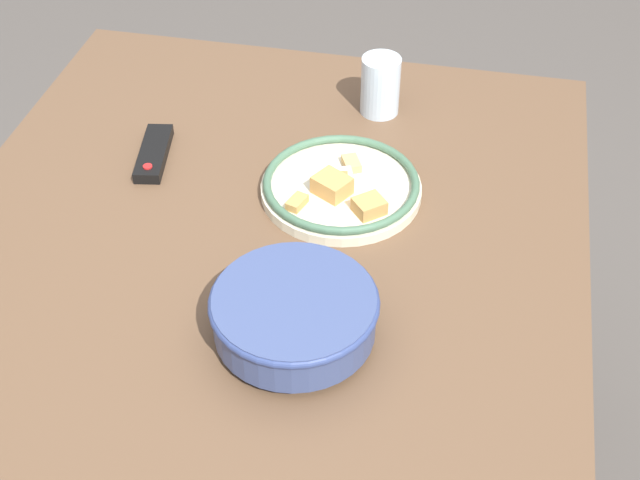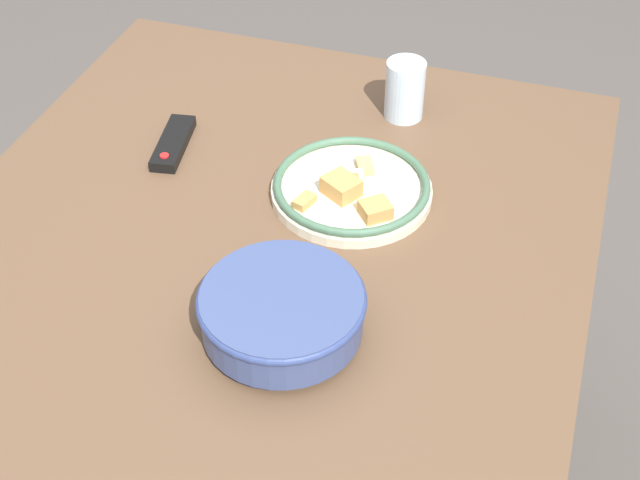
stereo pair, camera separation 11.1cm
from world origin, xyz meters
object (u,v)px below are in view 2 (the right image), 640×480
(noodle_bowl, at_px, (282,311))
(food_plate, at_px, (351,188))
(drinking_glass, at_px, (405,90))
(tv_remote, at_px, (173,143))

(noodle_bowl, distance_m, food_plate, 0.33)
(drinking_glass, bearing_deg, tv_remote, 122.05)
(food_plate, height_order, tv_remote, food_plate)
(noodle_bowl, distance_m, tv_remote, 0.50)
(tv_remote, relative_size, drinking_glass, 1.42)
(drinking_glass, bearing_deg, food_plate, 174.92)
(noodle_bowl, relative_size, food_plate, 0.87)
(food_plate, distance_m, drinking_glass, 0.27)
(food_plate, xyz_separation_m, drinking_glass, (0.26, -0.02, 0.04))
(food_plate, bearing_deg, drinking_glass, -5.08)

